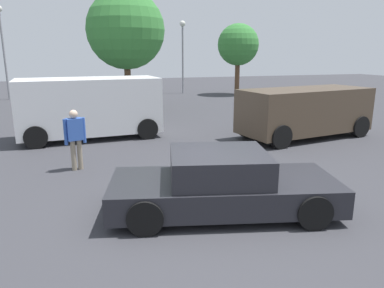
{
  "coord_description": "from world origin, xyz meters",
  "views": [
    {
      "loc": [
        -2.33,
        -5.86,
        3.04
      ],
      "look_at": [
        0.3,
        2.24,
        0.9
      ],
      "focal_mm": 33.63,
      "sensor_mm": 36.0,
      "label": 1
    }
  ],
  "objects_px": {
    "suv_dark": "(305,111)",
    "pedestrian": "(75,135)",
    "sedan_foreground": "(222,184)",
    "light_post_mid": "(2,36)",
    "dog": "(208,158)",
    "light_post_far": "(183,44)",
    "van_white": "(90,106)"
  },
  "relations": [
    {
      "from": "dog",
      "to": "light_post_far",
      "type": "relative_size",
      "value": 0.1
    },
    {
      "from": "van_white",
      "to": "suv_dark",
      "type": "height_order",
      "value": "van_white"
    },
    {
      "from": "suv_dark",
      "to": "pedestrian",
      "type": "relative_size",
      "value": 3.2
    },
    {
      "from": "sedan_foreground",
      "to": "van_white",
      "type": "xyz_separation_m",
      "value": [
        -2.11,
        7.52,
        0.62
      ]
    },
    {
      "from": "suv_dark",
      "to": "pedestrian",
      "type": "distance_m",
      "value": 8.24
    },
    {
      "from": "pedestrian",
      "to": "light_post_mid",
      "type": "height_order",
      "value": "light_post_mid"
    },
    {
      "from": "dog",
      "to": "light_post_mid",
      "type": "distance_m",
      "value": 20.31
    },
    {
      "from": "light_post_far",
      "to": "dog",
      "type": "bearing_deg",
      "value": -104.53
    },
    {
      "from": "pedestrian",
      "to": "light_post_far",
      "type": "distance_m",
      "value": 19.74
    },
    {
      "from": "van_white",
      "to": "light_post_mid",
      "type": "bearing_deg",
      "value": 106.09
    },
    {
      "from": "pedestrian",
      "to": "suv_dark",
      "type": "bearing_deg",
      "value": 86.06
    },
    {
      "from": "sedan_foreground",
      "to": "light_post_mid",
      "type": "height_order",
      "value": "light_post_mid"
    },
    {
      "from": "van_white",
      "to": "light_post_far",
      "type": "relative_size",
      "value": 0.93
    },
    {
      "from": "van_white",
      "to": "light_post_mid",
      "type": "xyz_separation_m",
      "value": [
        -4.79,
        13.64,
        2.98
      ]
    },
    {
      "from": "pedestrian",
      "to": "light_post_mid",
      "type": "relative_size",
      "value": 0.27
    },
    {
      "from": "sedan_foreground",
      "to": "pedestrian",
      "type": "distance_m",
      "value": 4.56
    },
    {
      "from": "van_white",
      "to": "light_post_far",
      "type": "bearing_deg",
      "value": 57.79
    },
    {
      "from": "sedan_foreground",
      "to": "suv_dark",
      "type": "relative_size",
      "value": 0.9
    },
    {
      "from": "suv_dark",
      "to": "pedestrian",
      "type": "xyz_separation_m",
      "value": [
        -8.11,
        -1.46,
        -0.03
      ]
    },
    {
      "from": "suv_dark",
      "to": "van_white",
      "type": "bearing_deg",
      "value": -26.43
    },
    {
      "from": "light_post_far",
      "to": "sedan_foreground",
      "type": "bearing_deg",
      "value": -104.57
    },
    {
      "from": "dog",
      "to": "pedestrian",
      "type": "height_order",
      "value": "pedestrian"
    },
    {
      "from": "light_post_mid",
      "to": "dog",
      "type": "bearing_deg",
      "value": -67.51
    },
    {
      "from": "van_white",
      "to": "pedestrian",
      "type": "height_order",
      "value": "van_white"
    },
    {
      "from": "dog",
      "to": "van_white",
      "type": "bearing_deg",
      "value": 164.32
    },
    {
      "from": "van_white",
      "to": "suv_dark",
      "type": "distance_m",
      "value": 7.91
    },
    {
      "from": "light_post_far",
      "to": "suv_dark",
      "type": "bearing_deg",
      "value": -90.46
    },
    {
      "from": "van_white",
      "to": "sedan_foreground",
      "type": "bearing_deg",
      "value": -77.54
    },
    {
      "from": "van_white",
      "to": "pedestrian",
      "type": "distance_m",
      "value": 3.9
    },
    {
      "from": "dog",
      "to": "van_white",
      "type": "relative_size",
      "value": 0.11
    },
    {
      "from": "van_white",
      "to": "light_post_far",
      "type": "height_order",
      "value": "light_post_far"
    },
    {
      "from": "van_white",
      "to": "suv_dark",
      "type": "relative_size",
      "value": 0.97
    }
  ]
}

